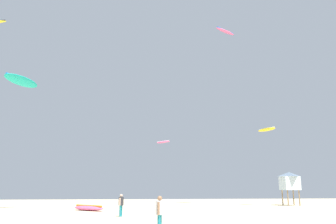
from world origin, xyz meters
TOP-DOWN VIEW (x-y plane):
  - person_foreground at (-1.85, 4.53)m, footprint 0.39×0.54m
  - person_midground at (-3.71, 14.95)m, footprint 0.37×0.51m
  - kite_grounded_near at (-6.84, 22.71)m, footprint 3.78×4.11m
  - lifeguard_tower at (17.48, 30.05)m, footprint 2.30×2.30m
  - kite_aloft_0 at (14.59, 29.44)m, footprint 1.88×3.02m
  - kite_aloft_2 at (2.47, 41.23)m, footprint 2.41×2.77m
  - kite_aloft_3 at (-14.49, 23.84)m, footprint 3.28×4.54m
  - kite_aloft_4 at (10.13, 31.14)m, footprint 3.64×2.85m

SIDE VIEW (x-z plane):
  - kite_grounded_near at x=-6.84m, z-range -0.02..0.52m
  - person_midground at x=-3.71m, z-range 0.14..1.79m
  - person_foreground at x=-1.85m, z-range 0.14..1.85m
  - lifeguard_tower at x=17.48m, z-range 0.98..5.13m
  - kite_aloft_2 at x=2.47m, z-range 9.09..9.47m
  - kite_aloft_0 at x=14.59m, z-range 9.31..9.75m
  - kite_aloft_3 at x=-14.49m, z-range 12.59..13.63m
  - kite_aloft_4 at x=10.13m, z-range 23.46..24.18m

